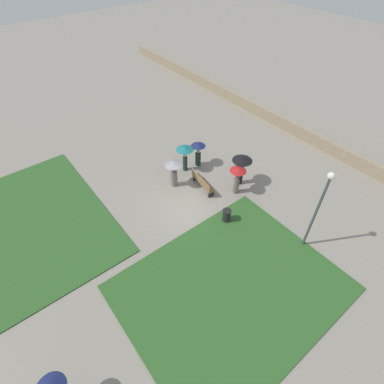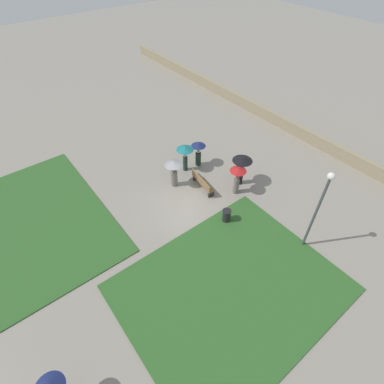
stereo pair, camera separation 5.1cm
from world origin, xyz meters
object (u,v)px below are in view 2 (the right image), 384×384
object	(u,v)px
crowd_person_red	(237,176)
crowd_person_navy	(198,151)
crowd_person_black	(242,165)
trash_bin	(226,216)
park_bench	(202,182)
crowd_person_teal	(185,152)
lamp_post	(320,203)
crowd_person_grey	(174,168)

from	to	relation	value
crowd_person_red	crowd_person_navy	xyz separation A→B (m)	(3.46, 0.09, -0.11)
crowd_person_black	trash_bin	bearing A→B (deg)	-77.18
park_bench	crowd_person_red	bearing A→B (deg)	-130.34
crowd_person_black	crowd_person_teal	size ratio (longest dim) A/B	1.05
trash_bin	crowd_person_teal	world-z (taller)	crowd_person_teal
crowd_person_navy	crowd_person_red	bearing A→B (deg)	60.75
crowd_person_teal	lamp_post	bearing A→B (deg)	-55.96
crowd_person_grey	trash_bin	bearing A→B (deg)	-151.05
lamp_post	trash_bin	world-z (taller)	lamp_post
crowd_person_grey	crowd_person_navy	xyz separation A→B (m)	(0.68, -2.41, -0.16)
crowd_person_red	crowd_person_teal	bearing A→B (deg)	46.58
crowd_person_red	crowd_person_grey	bearing A→B (deg)	71.64
park_bench	crowd_person_navy	bearing A→B (deg)	-25.31
crowd_person_teal	trash_bin	bearing A→B (deg)	-73.67
lamp_post	crowd_person_red	size ratio (longest dim) A/B	2.57
crowd_person_teal	crowd_person_navy	bearing A→B (deg)	21.21
trash_bin	crowd_person_red	bearing A→B (deg)	-56.30
crowd_person_grey	crowd_person_teal	distance (m)	1.62
crowd_person_red	crowd_person_grey	size ratio (longest dim) A/B	1.00
crowd_person_black	park_bench	bearing A→B (deg)	-136.03
crowd_person_grey	park_bench	bearing A→B (deg)	-116.67
crowd_person_teal	crowd_person_navy	size ratio (longest dim) A/B	1.08
crowd_person_black	crowd_person_navy	world-z (taller)	crowd_person_black
trash_bin	crowd_person_navy	bearing A→B (deg)	-21.58
park_bench	lamp_post	distance (m)	7.01
crowd_person_black	crowd_person_navy	xyz separation A→B (m)	(3.01, 0.86, -0.28)
trash_bin	crowd_person_grey	distance (m)	4.23
park_bench	crowd_person_grey	world-z (taller)	crowd_person_grey
park_bench	crowd_person_teal	world-z (taller)	crowd_person_teal
lamp_post	crowd_person_navy	bearing A→B (deg)	0.57
crowd_person_teal	crowd_person_navy	xyz separation A→B (m)	(-0.10, -0.99, -0.29)
crowd_person_grey	crowd_person_black	distance (m)	4.02
lamp_post	crowd_person_black	bearing A→B (deg)	-8.28
crowd_person_red	trash_bin	bearing A→B (deg)	153.47
crowd_person_grey	crowd_person_teal	xyz separation A→B (m)	(0.78, -1.42, 0.13)
lamp_post	crowd_person_navy	world-z (taller)	lamp_post
crowd_person_navy	crowd_person_teal	bearing A→B (deg)	-36.29
park_bench	trash_bin	size ratio (longest dim) A/B	2.53
park_bench	crowd_person_navy	size ratio (longest dim) A/B	1.17
park_bench	trash_bin	bearing A→B (deg)	175.06
trash_bin	crowd_person_navy	size ratio (longest dim) A/B	0.46
crowd_person_black	crowd_person_grey	bearing A→B (deg)	-145.42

